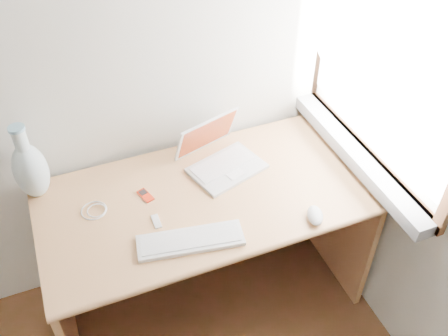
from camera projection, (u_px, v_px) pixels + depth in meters
name	position (u px, v px, depth m)	size (l,w,h in m)	color
window	(385.00, 52.00, 1.83)	(0.11, 0.99, 1.10)	white
desk	(201.00, 215.00, 2.26)	(1.37, 0.69, 0.73)	tan
laptop	(223.00, 155.00, 2.17)	(0.35, 0.33, 0.21)	silver
external_keyboard	(191.00, 240.00, 1.87)	(0.41, 0.19, 0.02)	white
mouse	(315.00, 215.00, 1.95)	(0.06, 0.10, 0.04)	silver
ipod	(146.00, 195.00, 2.05)	(0.06, 0.09, 0.01)	#B7230C
cable_coil	(94.00, 210.00, 1.99)	(0.10, 0.10, 0.01)	white
remote	(156.00, 221.00, 1.95)	(0.03, 0.07, 0.01)	white
vase	(30.00, 169.00, 1.97)	(0.14, 0.14, 0.35)	silver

